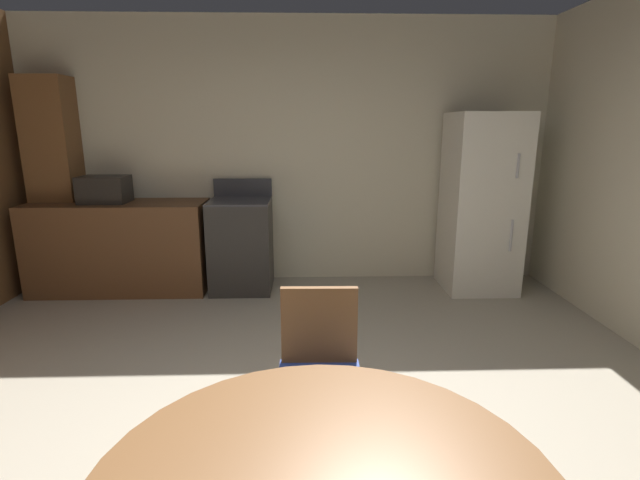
{
  "coord_description": "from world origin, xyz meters",
  "views": [
    {
      "loc": [
        0.17,
        -1.86,
        1.64
      ],
      "look_at": [
        0.26,
        1.08,
        0.92
      ],
      "focal_mm": 26.48,
      "sensor_mm": 36.0,
      "label": 1
    }
  ],
  "objects_px": {
    "oven_range": "(241,244)",
    "chair_north": "(320,368)",
    "refrigerator": "(481,204)",
    "microwave": "(105,189)"
  },
  "relations": [
    {
      "from": "oven_range",
      "to": "refrigerator",
      "type": "distance_m",
      "value": 2.44
    },
    {
      "from": "oven_range",
      "to": "chair_north",
      "type": "distance_m",
      "value": 2.67
    },
    {
      "from": "refrigerator",
      "to": "oven_range",
      "type": "bearing_deg",
      "value": 178.72
    },
    {
      "from": "refrigerator",
      "to": "microwave",
      "type": "height_order",
      "value": "refrigerator"
    },
    {
      "from": "oven_range",
      "to": "chair_north",
      "type": "xyz_separation_m",
      "value": [
        0.71,
        -2.58,
        0.03
      ]
    },
    {
      "from": "oven_range",
      "to": "microwave",
      "type": "bearing_deg",
      "value": -179.84
    },
    {
      "from": "oven_range",
      "to": "refrigerator",
      "type": "height_order",
      "value": "refrigerator"
    },
    {
      "from": "oven_range",
      "to": "chair_north",
      "type": "height_order",
      "value": "oven_range"
    },
    {
      "from": "refrigerator",
      "to": "chair_north",
      "type": "height_order",
      "value": "refrigerator"
    },
    {
      "from": "refrigerator",
      "to": "chair_north",
      "type": "xyz_separation_m",
      "value": [
        -1.69,
        -2.52,
        -0.38
      ]
    }
  ]
}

